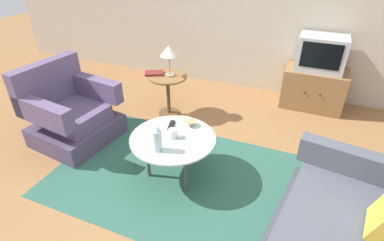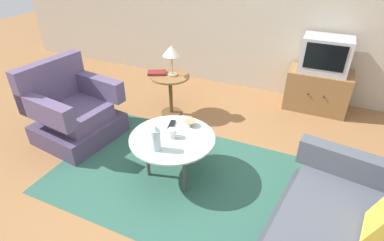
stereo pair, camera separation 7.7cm
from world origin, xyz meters
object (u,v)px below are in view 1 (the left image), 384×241
Objects in this scene: tv_stand at (313,88)px; bowl at (190,123)px; television at (321,53)px; tv_remote_dark at (171,125)px; side_table at (168,87)px; mug at (173,134)px; book at (154,73)px; armchair at (71,115)px; coffee_table at (173,141)px; vase at (157,139)px; table_lamp at (169,52)px.

tv_stand reaches higher than bowl.
tv_remote_dark is at bearing -123.45° from television.
side_table is 1.29m from mug.
book reaches higher than side_table.
armchair is 1.16× the size of coffee_table.
table_lamp is at bearing 111.81° from vase.
table_lamp is (0.03, 0.02, 0.48)m from side_table.
television is 4.70× the size of mug.
table_lamp is at bearing -151.23° from tv_stand.
coffee_table is 1.36× the size of television.
armchair is 3.75× the size of vase.
television reaches higher than vase.
vase is 0.25m from mug.
tv_stand is at bearing 0.75° from book.
coffee_table is 4.94× the size of tv_remote_dark.
bowl is at bearing 75.15° from mug.
mug is (0.01, 0.00, 0.08)m from coffee_table.
side_table is 3.39× the size of tv_remote_dark.
mug is at bearing 79.87° from vase.
mug is 1.36m from book.
vase is at bearing -99.00° from coffee_table.
armchair is 5.72× the size of tv_remote_dark.
side_table is 0.25m from book.
armchair is at bearing -142.89° from television.
armchair reaches higher than tv_stand.
armchair is 3.31m from television.
table_lamp is 3.33× the size of bowl.
book reaches higher than tv_remote_dark.
bowl is at bearing 77.38° from vase.
television reaches higher than tv_stand.
table_lamp is 1.34m from mug.
tv_remote_dark is 0.61× the size of book.
tv_remote_dark is (-0.11, 0.18, -0.04)m from mug.
book is (-0.80, 1.10, 0.07)m from mug.
bowl is (0.69, -0.87, 0.09)m from side_table.
bowl is (0.07, 0.26, 0.07)m from coffee_table.
coffee_table is 2.47m from television.
book is (-0.18, -0.03, 0.17)m from side_table.
vase reaches higher than book.
television is at bearing 29.13° from side_table.
mug is (0.04, 0.23, -0.08)m from vase.
armchair is at bearing -149.96° from book.
tv_remote_dark is at bearing -79.31° from book.
vase is at bearing -86.73° from book.
coffee_table is at bearing -105.76° from bowl.
television is (0.00, 0.01, 0.51)m from tv_stand.
vase is at bearing 81.54° from armchair.
television is at bearing 90.00° from tv_stand.
tv_stand is 2.12m from table_lamp.
book is (-0.70, 0.92, 0.10)m from tv_remote_dark.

